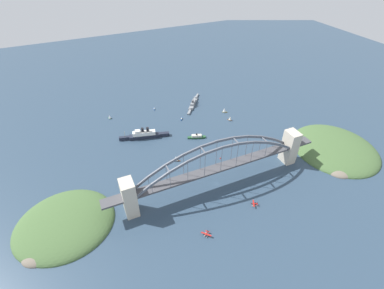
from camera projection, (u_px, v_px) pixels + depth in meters
ground_plane at (217, 184)px, 364.93m from camera, size 1400.00×1400.00×0.00m
harbor_arch_bridge at (218, 168)px, 347.84m from camera, size 289.83×20.01×67.57m
headland_west_shore at (64, 226)px, 313.63m from camera, size 111.30×102.53×23.88m
headland_east_shore at (335, 150)px, 419.55m from camera, size 121.28×130.35×24.06m
ocean_liner at (144, 135)px, 440.74m from camera, size 78.18×24.69×18.88m
naval_cruiser at (193, 103)px, 524.77m from camera, size 50.58×63.93×16.80m
harbor_ferry_steamer at (197, 137)px, 442.14m from camera, size 28.77×13.73×8.36m
seaplane_taxiing_near_bridge at (206, 234)px, 302.89m from camera, size 9.71×9.79×4.75m
seaplane_second_in_formation at (254, 204)px, 335.43m from camera, size 8.51×10.00×5.03m
small_boat_0 at (176, 158)px, 397.81m from camera, size 9.40×7.69×9.79m
small_boat_1 at (182, 119)px, 485.87m from camera, size 6.72×9.72×2.44m
small_boat_2 at (230, 118)px, 481.07m from camera, size 6.33×7.96×9.21m
small_boat_3 at (110, 117)px, 485.80m from camera, size 6.19×7.55×8.09m
small_boat_4 at (224, 110)px, 502.04m from camera, size 8.60×6.84×10.11m
small_boat_5 at (154, 109)px, 512.45m from camera, size 2.47×9.66×2.37m
channel_marker_buoy at (220, 158)px, 403.79m from camera, size 2.20×2.20×2.75m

